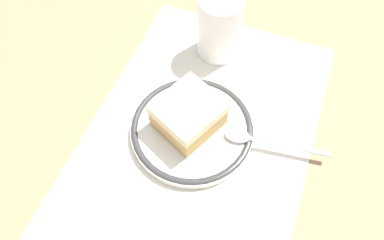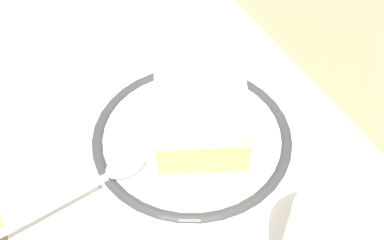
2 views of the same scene
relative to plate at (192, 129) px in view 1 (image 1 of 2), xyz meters
name	(u,v)px [view 1 (image 1 of 2)]	position (x,y,z in m)	size (l,w,h in m)	color
ground_plane	(190,156)	(0.04, 0.01, -0.01)	(2.40, 2.40, 0.00)	#9E7551
placemat	(190,156)	(0.04, 0.01, -0.01)	(0.53, 0.31, 0.00)	beige
plate	(192,129)	(0.00, 0.00, 0.00)	(0.18, 0.18, 0.02)	silver
cake_slice	(188,115)	(0.00, -0.01, 0.03)	(0.11, 0.10, 0.05)	tan
spoon	(255,139)	(-0.01, 0.09, 0.01)	(0.03, 0.14, 0.01)	silver
cup	(219,30)	(-0.16, -0.02, 0.04)	(0.07, 0.07, 0.10)	white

